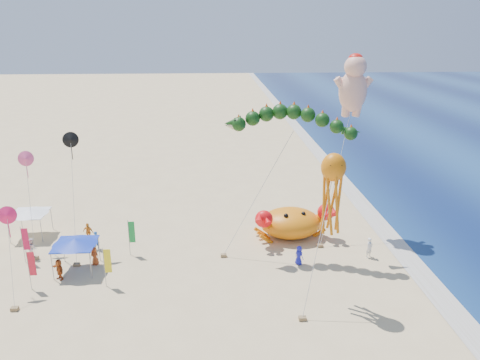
% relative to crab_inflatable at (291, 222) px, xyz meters
% --- Properties ---
extents(ground, '(320.00, 320.00, 0.00)m').
position_rel_crab_inflatable_xyz_m(ground, '(-2.83, -4.67, -1.45)').
color(ground, '#D1B784').
rests_on(ground, ground).
extents(foam_strip, '(320.00, 320.00, 0.00)m').
position_rel_crab_inflatable_xyz_m(foam_strip, '(9.17, -4.67, -1.44)').
color(foam_strip, silver).
rests_on(foam_strip, ground).
extents(crab_inflatable, '(7.52, 5.67, 3.30)m').
position_rel_crab_inflatable_xyz_m(crab_inflatable, '(0.00, 0.00, 0.00)').
color(crab_inflatable, orange).
rests_on(crab_inflatable, ground).
extents(dragon_kite, '(11.21, 3.19, 12.20)m').
position_rel_crab_inflatable_xyz_m(dragon_kite, '(-0.67, -2.52, 9.56)').
color(dragon_kite, black).
rests_on(dragon_kite, ground).
extents(cherub_kite, '(4.81, 5.84, 16.30)m').
position_rel_crab_inflatable_xyz_m(cherub_kite, '(5.58, 2.24, 12.22)').
color(cherub_kite, '#FAB298').
rests_on(cherub_kite, ground).
extents(octopus_kite, '(3.25, 3.64, 10.70)m').
position_rel_crab_inflatable_xyz_m(octopus_kite, '(0.87, -10.17, 6.88)').
color(octopus_kite, orange).
rests_on(octopus_kite, ground).
extents(canopy_blue, '(3.44, 3.44, 2.71)m').
position_rel_crab_inflatable_xyz_m(canopy_blue, '(-17.98, -5.10, 0.99)').
color(canopy_blue, gray).
rests_on(canopy_blue, ground).
extents(canopy_white, '(3.39, 3.39, 2.71)m').
position_rel_crab_inflatable_xyz_m(canopy_white, '(-23.91, 1.61, 0.99)').
color(canopy_white, gray).
rests_on(canopy_white, ground).
extents(feather_flags, '(8.97, 5.16, 3.20)m').
position_rel_crab_inflatable_xyz_m(feather_flags, '(-17.94, -5.50, 0.56)').
color(feather_flags, gray).
rests_on(feather_flags, ground).
extents(beachgoers, '(29.08, 7.85, 1.81)m').
position_rel_crab_inflatable_xyz_m(beachgoers, '(-14.52, -3.83, -0.60)').
color(beachgoers, silver).
rests_on(beachgoers, ground).
extents(small_kites, '(5.47, 10.75, 10.32)m').
position_rel_crab_inflatable_xyz_m(small_kites, '(-20.99, -3.15, 5.55)').
color(small_kites, '#EF4F88').
rests_on(small_kites, ground).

